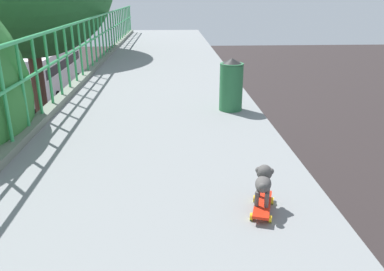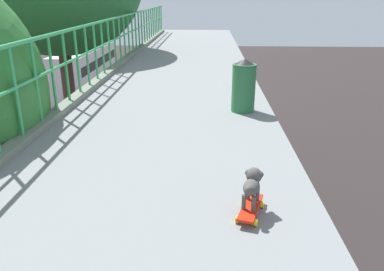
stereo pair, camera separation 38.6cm
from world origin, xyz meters
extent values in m
cube|color=black|center=(1.40, 0.66, 6.04)|extent=(3.33, 0.06, 0.00)
cylinder|color=#34A15B|center=(-0.25, 2.83, 6.70)|extent=(0.04, 0.04, 1.10)
cylinder|color=#34A15B|center=(-0.25, 3.40, 6.70)|extent=(0.04, 0.04, 1.10)
cylinder|color=#34A15B|center=(-0.25, 3.96, 6.70)|extent=(0.04, 0.04, 1.10)
cylinder|color=#34A15B|center=(-0.25, 4.53, 6.70)|extent=(0.04, 0.04, 1.10)
cylinder|color=#34A15B|center=(-0.25, 5.09, 6.70)|extent=(0.04, 0.04, 1.10)
cylinder|color=#34A15B|center=(-0.25, 5.66, 6.70)|extent=(0.04, 0.04, 1.10)
cylinder|color=#34A15B|center=(-0.25, 6.23, 6.70)|extent=(0.04, 0.04, 1.10)
cylinder|color=#34A15B|center=(-0.25, 6.79, 6.70)|extent=(0.04, 0.04, 1.10)
cylinder|color=#34A15B|center=(-0.25, 7.36, 6.70)|extent=(0.04, 0.04, 1.10)
cylinder|color=#34A15B|center=(-0.25, 7.92, 6.70)|extent=(0.04, 0.04, 1.10)
cylinder|color=#34A15B|center=(-0.25, 8.49, 6.70)|extent=(0.04, 0.04, 1.10)
cylinder|color=#34A15B|center=(-0.25, 9.05, 6.70)|extent=(0.04, 0.04, 1.10)
cylinder|color=#34A15B|center=(-0.25, 9.62, 6.70)|extent=(0.04, 0.04, 1.10)
cylinder|color=#34A15B|center=(-0.25, 10.19, 6.70)|extent=(0.04, 0.04, 1.10)
cylinder|color=#34A15B|center=(-0.25, 10.75, 6.70)|extent=(0.04, 0.04, 1.10)
cylinder|color=#34A15B|center=(-0.25, 11.32, 6.70)|extent=(0.04, 0.04, 1.10)
cylinder|color=#34A15B|center=(-0.25, 11.88, 6.70)|extent=(0.04, 0.04, 1.10)
cylinder|color=#34A15B|center=(-0.25, 12.45, 6.70)|extent=(0.04, 0.04, 1.10)
cylinder|color=#34A15B|center=(-0.25, 13.02, 6.70)|extent=(0.04, 0.04, 1.10)
cylinder|color=#34A15B|center=(-0.25, 13.58, 6.70)|extent=(0.04, 0.04, 1.10)
cylinder|color=#34A15B|center=(-0.25, 14.15, 6.70)|extent=(0.04, 0.04, 1.10)
cylinder|color=#34A15B|center=(-0.25, 14.71, 6.70)|extent=(0.04, 0.04, 1.10)
cylinder|color=#34A15B|center=(-0.25, 15.28, 6.70)|extent=(0.04, 0.04, 1.10)
cylinder|color=#34A15B|center=(-0.25, 15.85, 6.70)|extent=(0.04, 0.04, 1.10)
cylinder|color=#34A15B|center=(-0.25, 16.41, 6.70)|extent=(0.04, 0.04, 1.10)
cylinder|color=#34A15B|center=(-0.25, 16.98, 6.70)|extent=(0.04, 0.04, 1.10)
cylinder|color=#34A15B|center=(-0.25, 17.54, 6.70)|extent=(0.04, 0.04, 1.10)
cube|color=#1D6738|center=(-4.26, 10.83, 0.58)|extent=(1.84, 4.25, 0.72)
cube|color=#1E232B|center=(-4.26, 10.60, 1.19)|extent=(1.62, 1.98, 0.49)
cylinder|color=black|center=(-3.38, 12.18, 0.32)|extent=(0.21, 0.64, 0.64)
cylinder|color=black|center=(-5.14, 12.18, 0.32)|extent=(0.21, 0.64, 0.64)
cylinder|color=black|center=(-3.38, 9.47, 0.32)|extent=(0.21, 0.64, 0.64)
cube|color=silver|center=(-4.11, 17.80, 0.53)|extent=(1.70, 4.51, 0.60)
cube|color=#1E232B|center=(-4.11, 17.55, 1.09)|extent=(1.49, 2.12, 0.52)
cylinder|color=black|center=(-3.30, 19.25, 0.34)|extent=(0.20, 0.68, 0.68)
cylinder|color=black|center=(-4.92, 19.25, 0.34)|extent=(0.20, 0.68, 0.68)
cylinder|color=black|center=(-3.30, 16.34, 0.34)|extent=(0.20, 0.68, 0.68)
cylinder|color=black|center=(-4.92, 16.34, 0.34)|extent=(0.20, 0.68, 0.68)
cube|color=white|center=(-8.15, 29.83, 1.92)|extent=(2.44, 10.83, 3.29)
cube|color=black|center=(-8.15, 29.83, 2.50)|extent=(2.46, 9.97, 0.70)
cylinder|color=black|center=(-6.98, 33.63, 0.48)|extent=(0.28, 0.96, 0.96)
cylinder|color=black|center=(-9.32, 33.63, 0.48)|extent=(0.28, 0.96, 0.96)
cylinder|color=black|center=(-6.98, 26.85, 0.48)|extent=(0.28, 0.96, 0.96)
cylinder|color=black|center=(-9.32, 26.85, 0.48)|extent=(0.28, 0.96, 0.96)
cylinder|color=brown|center=(-2.64, 10.85, 3.37)|extent=(0.41, 0.41, 6.74)
cube|color=red|center=(2.43, 1.28, 6.12)|extent=(0.27, 0.48, 0.02)
cylinder|color=yellow|center=(2.55, 1.40, 6.07)|extent=(0.04, 0.06, 0.06)
cylinder|color=yellow|center=(2.40, 1.45, 6.07)|extent=(0.04, 0.06, 0.06)
cylinder|color=yellow|center=(2.46, 1.12, 6.07)|extent=(0.04, 0.06, 0.06)
cylinder|color=yellow|center=(2.31, 1.16, 6.07)|extent=(0.04, 0.06, 0.06)
cylinder|color=#4B4847|center=(2.49, 1.38, 6.19)|extent=(0.05, 0.05, 0.13)
cylinder|color=#4B4847|center=(2.41, 1.40, 6.19)|extent=(0.05, 0.05, 0.13)
cylinder|color=#4B4847|center=(2.44, 1.21, 6.19)|extent=(0.05, 0.05, 0.13)
cylinder|color=#4B4847|center=(2.36, 1.24, 6.19)|extent=(0.05, 0.05, 0.13)
ellipsoid|color=#4B4847|center=(2.43, 1.31, 6.30)|extent=(0.20, 0.26, 0.12)
sphere|color=#4B4847|center=(2.46, 1.40, 6.36)|extent=(0.14, 0.14, 0.14)
ellipsoid|color=#4C3C44|center=(2.47, 1.46, 6.35)|extent=(0.06, 0.07, 0.04)
sphere|color=#4B4847|center=(2.51, 1.39, 6.37)|extent=(0.06, 0.06, 0.06)
sphere|color=#4B4847|center=(2.41, 1.42, 6.37)|extent=(0.06, 0.06, 0.06)
sphere|color=#4B4847|center=(2.39, 1.19, 6.33)|extent=(0.06, 0.06, 0.06)
cylinder|color=#2A6A3F|center=(2.61, 4.34, 6.42)|extent=(0.37, 0.37, 0.75)
cone|color=black|center=(2.61, 4.34, 6.82)|extent=(0.37, 0.37, 0.10)
camera|label=1|loc=(1.67, -1.53, 7.81)|focal=35.60mm
camera|label=2|loc=(2.05, -1.53, 7.81)|focal=35.60mm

